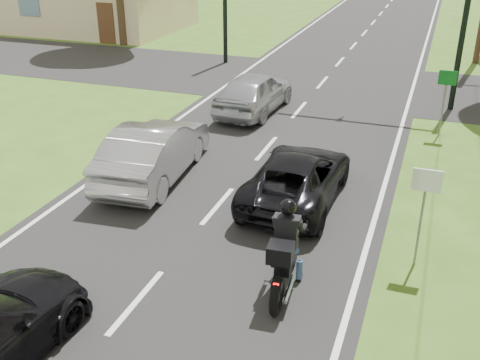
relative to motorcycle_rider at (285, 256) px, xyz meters
name	(u,v)px	position (x,y,z in m)	size (l,w,h in m)	color
ground	(136,302)	(-2.44, -1.29, -0.75)	(140.00, 140.00, 0.00)	#385919
road	(284,127)	(-2.44, 8.71, -0.74)	(8.00, 100.00, 0.01)	black
cross_road	(322,83)	(-2.44, 14.71, -0.74)	(60.00, 7.00, 0.01)	black
motorcycle_rider	(285,256)	(0.00, 0.00, 0.00)	(0.63, 2.20, 1.90)	black
dark_suv	(297,177)	(-0.73, 3.72, -0.12)	(2.03, 4.40, 1.22)	black
silver_sedan	(154,151)	(-4.65, 3.71, 0.03)	(1.61, 4.63, 1.52)	#AFAEB3
silver_suv	(254,92)	(-3.92, 9.95, 0.00)	(1.74, 4.33, 1.47)	#A9ACB1
sign_white	(425,195)	(2.26, 1.69, 0.85)	(0.55, 0.07, 2.12)	slate
sign_green	(446,87)	(2.46, 9.69, 0.85)	(0.55, 0.07, 2.12)	slate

